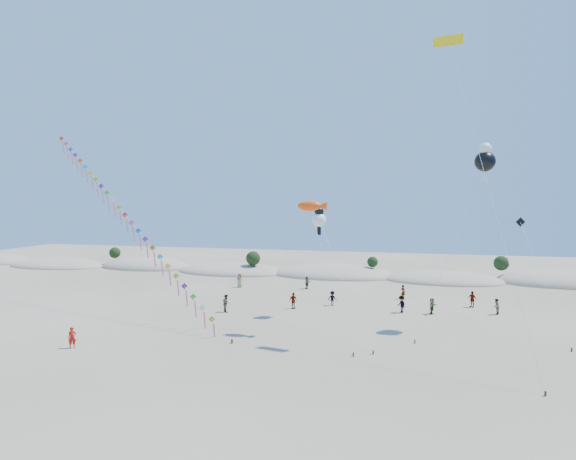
{
  "coord_description": "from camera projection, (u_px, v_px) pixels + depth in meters",
  "views": [
    {
      "loc": [
        11.17,
        -26.48,
        11.35
      ],
      "look_at": [
        0.96,
        14.0,
        8.79
      ],
      "focal_mm": 30.0,
      "sensor_mm": 36.0,
      "label": 1
    }
  ],
  "objects": [
    {
      "name": "ground",
      "position": [
        216.0,
        388.0,
        29.05
      ],
      "size": [
        160.0,
        160.0,
        0.0
      ],
      "primitive_type": "plane",
      "color": "#83735B",
      "rests_on": "ground"
    },
    {
      "name": "dune_ridge",
      "position": [
        339.0,
        275.0,
        72.47
      ],
      "size": [
        145.3,
        11.49,
        5.57
      ],
      "color": "tan",
      "rests_on": "ground"
    },
    {
      "name": "kite_train",
      "position": [
        123.0,
        213.0,
        49.56
      ],
      "size": [
        28.97,
        16.31,
        19.97
      ],
      "color": "#3F2D1E",
      "rests_on": "ground"
    },
    {
      "name": "fish_kite",
      "position": [
        313.0,
        206.0,
        41.18
      ],
      "size": [
        5.62,
        6.54,
        11.35
      ],
      "color": "#3F2D1E",
      "rests_on": "ground"
    },
    {
      "name": "cartoon_kite_low",
      "position": [
        319.0,
        218.0,
        47.26
      ],
      "size": [
        6.9,
        11.97,
        10.73
      ],
      "color": "#3F2D1E",
      "rests_on": "ground"
    },
    {
      "name": "cartoon_kite_high",
      "position": [
        485.0,
        159.0,
        42.4
      ],
      "size": [
        6.89,
        7.69,
        16.45
      ],
      "color": "#3F2D1E",
      "rests_on": "ground"
    },
    {
      "name": "parafoil_kite",
      "position": [
        450.0,
        46.0,
        38.25
      ],
      "size": [
        6.24,
        11.71,
        24.57
      ],
      "color": "#3F2D1E",
      "rests_on": "ground"
    },
    {
      "name": "dark_kite",
      "position": [
        533.0,
        253.0,
        43.83
      ],
      "size": [
        1.93,
        11.68,
        9.73
      ],
      "color": "#3F2D1E",
      "rests_on": "ground"
    },
    {
      "name": "flyer_foreground",
      "position": [
        72.0,
        338.0,
        36.94
      ],
      "size": [
        0.7,
        0.7,
        1.64
      ],
      "primitive_type": "imported",
      "rotation": [
        0.0,
        0.0,
        0.78
      ],
      "color": "#AF120E",
      "rests_on": "ground"
    },
    {
      "name": "beachgoers",
      "position": [
        351.0,
        297.0,
        52.52
      ],
      "size": [
        30.85,
        15.89,
        1.78
      ],
      "color": "slate",
      "rests_on": "ground"
    }
  ]
}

